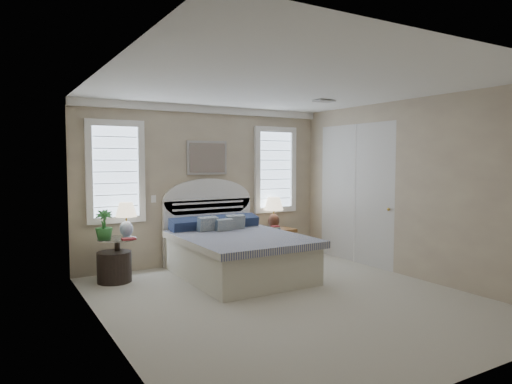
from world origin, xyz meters
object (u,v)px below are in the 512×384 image
object	(u,v)px
floor_pot	(114,267)
lamp_right	(274,209)
nightstand_right	(280,237)
bed	(235,250)
side_table_left	(118,255)
lamp_left	(126,216)

from	to	relation	value
floor_pot	lamp_right	world-z (taller)	lamp_right
nightstand_right	floor_pot	distance (m)	3.03
bed	floor_pot	bearing A→B (deg)	163.12
side_table_left	lamp_right	distance (m)	2.95
floor_pot	side_table_left	bearing A→B (deg)	47.15
side_table_left	floor_pot	xyz separation A→B (m)	(-0.07, -0.07, -0.16)
bed	floor_pot	size ratio (longest dim) A/B	4.64
nightstand_right	lamp_right	xyz separation A→B (m)	(-0.05, 0.14, 0.50)
lamp_left	bed	bearing A→B (deg)	-24.13
side_table_left	floor_pot	size ratio (longest dim) A/B	1.28
bed	side_table_left	bearing A→B (deg)	160.26
side_table_left	nightstand_right	bearing A→B (deg)	1.94
floor_pot	lamp_right	distance (m)	3.06
floor_pot	lamp_left	distance (m)	0.77
bed	nightstand_right	world-z (taller)	bed
side_table_left	bed	bearing A→B (deg)	-19.74
floor_pot	lamp_right	size ratio (longest dim) A/B	0.85
bed	lamp_right	world-z (taller)	bed
bed	nightstand_right	distance (m)	1.47
nightstand_right	lamp_right	world-z (taller)	lamp_right
side_table_left	lamp_right	size ratio (longest dim) A/B	1.09
floor_pot	lamp_left	bearing A→B (deg)	33.11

